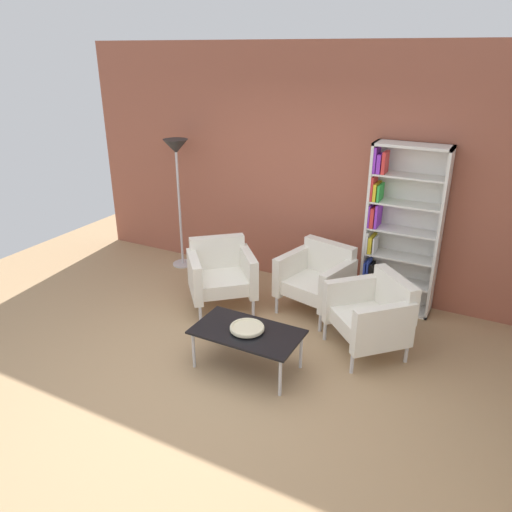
{
  "coord_description": "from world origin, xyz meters",
  "views": [
    {
      "loc": [
        2.15,
        -3.05,
        2.81
      ],
      "look_at": [
        0.1,
        0.84,
        0.95
      ],
      "focal_mm": 34.61,
      "sensor_mm": 36.0,
      "label": 1
    }
  ],
  "objects_px": {
    "armchair_near_window": "(373,313)",
    "floor_lamp_torchiere": "(177,162)",
    "armchair_spare_guest": "(317,278)",
    "decorative_bowl": "(247,328)",
    "coffee_table_low": "(247,334)",
    "armchair_by_bookshelf": "(221,273)",
    "bookshelf_tall": "(397,229)"
  },
  "relations": [
    {
      "from": "floor_lamp_torchiere",
      "to": "decorative_bowl",
      "type": "bearing_deg",
      "value": -40.93
    },
    {
      "from": "bookshelf_tall",
      "to": "armchair_spare_guest",
      "type": "relative_size",
      "value": 2.25
    },
    {
      "from": "bookshelf_tall",
      "to": "decorative_bowl",
      "type": "bearing_deg",
      "value": -115.33
    },
    {
      "from": "decorative_bowl",
      "to": "armchair_by_bookshelf",
      "type": "height_order",
      "value": "armchair_by_bookshelf"
    },
    {
      "from": "decorative_bowl",
      "to": "armchair_near_window",
      "type": "xyz_separation_m",
      "value": [
        0.94,
        0.84,
        -0.02
      ]
    },
    {
      "from": "floor_lamp_torchiere",
      "to": "armchair_spare_guest",
      "type": "bearing_deg",
      "value": -9.32
    },
    {
      "from": "armchair_by_bookshelf",
      "to": "floor_lamp_torchiere",
      "type": "distance_m",
      "value": 1.68
    },
    {
      "from": "armchair_by_bookshelf",
      "to": "floor_lamp_torchiere",
      "type": "bearing_deg",
      "value": 104.11
    },
    {
      "from": "floor_lamp_torchiere",
      "to": "coffee_table_low",
      "type": "bearing_deg",
      "value": -40.93
    },
    {
      "from": "armchair_near_window",
      "to": "floor_lamp_torchiere",
      "type": "distance_m",
      "value": 3.2
    },
    {
      "from": "armchair_near_window",
      "to": "floor_lamp_torchiere",
      "type": "bearing_deg",
      "value": -151.54
    },
    {
      "from": "coffee_table_low",
      "to": "armchair_spare_guest",
      "type": "distance_m",
      "value": 1.36
    },
    {
      "from": "armchair_spare_guest",
      "to": "coffee_table_low",
      "type": "bearing_deg",
      "value": -83.59
    },
    {
      "from": "coffee_table_low",
      "to": "armchair_by_bookshelf",
      "type": "xyz_separation_m",
      "value": [
        -0.87,
        0.95,
        0.05
      ]
    },
    {
      "from": "armchair_near_window",
      "to": "floor_lamp_torchiere",
      "type": "xyz_separation_m",
      "value": [
        -2.91,
        0.86,
        1.03
      ]
    },
    {
      "from": "armchair_spare_guest",
      "to": "decorative_bowl",
      "type": "bearing_deg",
      "value": -83.59
    },
    {
      "from": "bookshelf_tall",
      "to": "armchair_near_window",
      "type": "relative_size",
      "value": 2.01
    },
    {
      "from": "armchair_by_bookshelf",
      "to": "armchair_near_window",
      "type": "xyz_separation_m",
      "value": [
        1.81,
        -0.11,
        0.0
      ]
    },
    {
      "from": "coffee_table_low",
      "to": "armchair_spare_guest",
      "type": "relative_size",
      "value": 1.18
    },
    {
      "from": "coffee_table_low",
      "to": "decorative_bowl",
      "type": "relative_size",
      "value": 3.12
    },
    {
      "from": "armchair_by_bookshelf",
      "to": "armchair_near_window",
      "type": "bearing_deg",
      "value": -44.94
    },
    {
      "from": "coffee_table_low",
      "to": "armchair_near_window",
      "type": "bearing_deg",
      "value": 41.7
    },
    {
      "from": "armchair_spare_guest",
      "to": "floor_lamp_torchiere",
      "type": "distance_m",
      "value": 2.39
    },
    {
      "from": "bookshelf_tall",
      "to": "floor_lamp_torchiere",
      "type": "height_order",
      "value": "bookshelf_tall"
    },
    {
      "from": "bookshelf_tall",
      "to": "decorative_bowl",
      "type": "xyz_separation_m",
      "value": [
        -0.89,
        -1.87,
        -0.51
      ]
    },
    {
      "from": "coffee_table_low",
      "to": "armchair_by_bookshelf",
      "type": "bearing_deg",
      "value": 132.35
    },
    {
      "from": "decorative_bowl",
      "to": "bookshelf_tall",
      "type": "bearing_deg",
      "value": 64.67
    },
    {
      "from": "decorative_bowl",
      "to": "armchair_near_window",
      "type": "distance_m",
      "value": 1.26
    },
    {
      "from": "armchair_by_bookshelf",
      "to": "armchair_spare_guest",
      "type": "distance_m",
      "value": 1.11
    },
    {
      "from": "bookshelf_tall",
      "to": "armchair_spare_guest",
      "type": "distance_m",
      "value": 1.04
    },
    {
      "from": "armchair_spare_guest",
      "to": "armchair_near_window",
      "type": "bearing_deg",
      "value": -19.9
    },
    {
      "from": "armchair_spare_guest",
      "to": "floor_lamp_torchiere",
      "type": "xyz_separation_m",
      "value": [
        -2.13,
        0.35,
        1.03
      ]
    }
  ]
}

